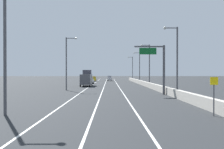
{
  "coord_description": "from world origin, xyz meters",
  "views": [
    {
      "loc": [
        -0.72,
        -2.75,
        3.34
      ],
      "look_at": [
        -0.16,
        47.39,
        2.94
      ],
      "focal_mm": 37.41,
      "sensor_mm": 36.0,
      "label": 1
    }
  ],
  "objects_px": {
    "speed_advisory_sign": "(214,93)",
    "car_yellow_1": "(94,79)",
    "overhead_sign_gantry": "(159,64)",
    "lamp_post_right_third": "(148,62)",
    "car_silver_0": "(109,78)",
    "lamp_post_left_mid": "(68,60)",
    "lamp_post_right_second": "(175,56)",
    "lamp_post_right_fourth": "(139,65)",
    "car_white_2": "(90,81)",
    "lamp_post_right_fifth": "(132,67)",
    "box_truck": "(86,79)",
    "lamp_post_left_near": "(8,42)"
  },
  "relations": [
    {
      "from": "speed_advisory_sign",
      "to": "car_yellow_1",
      "type": "bearing_deg",
      "value": 101.2
    },
    {
      "from": "overhead_sign_gantry",
      "to": "lamp_post_right_third",
      "type": "xyz_separation_m",
      "value": [
        1.64,
        19.59,
        1.04
      ]
    },
    {
      "from": "car_silver_0",
      "to": "car_yellow_1",
      "type": "bearing_deg",
      "value": -133.32
    },
    {
      "from": "speed_advisory_sign",
      "to": "lamp_post_left_mid",
      "type": "distance_m",
      "value": 30.93
    },
    {
      "from": "lamp_post_right_second",
      "to": "car_yellow_1",
      "type": "relative_size",
      "value": 2.43
    },
    {
      "from": "lamp_post_right_third",
      "to": "car_yellow_1",
      "type": "bearing_deg",
      "value": 114.43
    },
    {
      "from": "lamp_post_left_mid",
      "to": "car_yellow_1",
      "type": "xyz_separation_m",
      "value": [
        1.86,
        44.44,
        -4.79
      ]
    },
    {
      "from": "lamp_post_right_second",
      "to": "lamp_post_right_fourth",
      "type": "height_order",
      "value": "same"
    },
    {
      "from": "car_white_2",
      "to": "car_yellow_1",
      "type": "bearing_deg",
      "value": 90.87
    },
    {
      "from": "lamp_post_right_third",
      "to": "lamp_post_right_fifth",
      "type": "height_order",
      "value": "same"
    },
    {
      "from": "overhead_sign_gantry",
      "to": "lamp_post_left_mid",
      "type": "xyz_separation_m",
      "value": [
        -15.42,
        8.61,
        1.04
      ]
    },
    {
      "from": "lamp_post_left_mid",
      "to": "car_yellow_1",
      "type": "relative_size",
      "value": 2.43
    },
    {
      "from": "lamp_post_right_third",
      "to": "lamp_post_right_fifth",
      "type": "xyz_separation_m",
      "value": [
        0.21,
        42.46,
        0.0
      ]
    },
    {
      "from": "overhead_sign_gantry",
      "to": "car_yellow_1",
      "type": "relative_size",
      "value": 1.82
    },
    {
      "from": "car_yellow_1",
      "to": "box_truck",
      "type": "height_order",
      "value": "box_truck"
    },
    {
      "from": "speed_advisory_sign",
      "to": "lamp_post_right_fourth",
      "type": "xyz_separation_m",
      "value": [
        1.63,
        58.47,
        4.0
      ]
    },
    {
      "from": "lamp_post_left_near",
      "to": "lamp_post_left_mid",
      "type": "height_order",
      "value": "same"
    },
    {
      "from": "speed_advisory_sign",
      "to": "box_truck",
      "type": "height_order",
      "value": "box_truck"
    },
    {
      "from": "lamp_post_right_fourth",
      "to": "car_yellow_1",
      "type": "xyz_separation_m",
      "value": [
        -15.63,
        12.23,
        -4.79
      ]
    },
    {
      "from": "lamp_post_right_second",
      "to": "lamp_post_right_fifth",
      "type": "bearing_deg",
      "value": 90.16
    },
    {
      "from": "lamp_post_right_second",
      "to": "lamp_post_right_third",
      "type": "relative_size",
      "value": 1.0
    },
    {
      "from": "overhead_sign_gantry",
      "to": "car_silver_0",
      "type": "bearing_deg",
      "value": 97.25
    },
    {
      "from": "lamp_post_right_fifth",
      "to": "car_silver_0",
      "type": "height_order",
      "value": "lamp_post_right_fifth"
    },
    {
      "from": "lamp_post_right_fifth",
      "to": "box_truck",
      "type": "xyz_separation_m",
      "value": [
        -15.11,
        -39.49,
        -3.94
      ]
    },
    {
      "from": "lamp_post_right_third",
      "to": "car_yellow_1",
      "type": "xyz_separation_m",
      "value": [
        -15.2,
        33.46,
        -4.79
      ]
    },
    {
      "from": "speed_advisory_sign",
      "to": "car_silver_0",
      "type": "height_order",
      "value": "speed_advisory_sign"
    },
    {
      "from": "overhead_sign_gantry",
      "to": "lamp_post_right_second",
      "type": "xyz_separation_m",
      "value": [
        2.03,
        -1.64,
        1.04
      ]
    },
    {
      "from": "lamp_post_right_second",
      "to": "lamp_post_right_third",
      "type": "xyz_separation_m",
      "value": [
        -0.4,
        21.23,
        0.0
      ]
    },
    {
      "from": "speed_advisory_sign",
      "to": "lamp_post_right_fifth",
      "type": "height_order",
      "value": "lamp_post_right_fifth"
    },
    {
      "from": "overhead_sign_gantry",
      "to": "lamp_post_right_third",
      "type": "bearing_deg",
      "value": 85.22
    },
    {
      "from": "lamp_post_right_third",
      "to": "car_white_2",
      "type": "height_order",
      "value": "lamp_post_right_third"
    },
    {
      "from": "speed_advisory_sign",
      "to": "car_white_2",
      "type": "relative_size",
      "value": 0.74
    },
    {
      "from": "lamp_post_left_mid",
      "to": "speed_advisory_sign",
      "type": "bearing_deg",
      "value": -58.86
    },
    {
      "from": "car_silver_0",
      "to": "overhead_sign_gantry",
      "type": "bearing_deg",
      "value": -82.75
    },
    {
      "from": "lamp_post_right_fourth",
      "to": "car_white_2",
      "type": "xyz_separation_m",
      "value": [
        -15.35,
        -5.96,
        -4.84
      ]
    },
    {
      "from": "lamp_post_right_fourth",
      "to": "lamp_post_right_fifth",
      "type": "distance_m",
      "value": 21.23
    },
    {
      "from": "box_truck",
      "to": "car_yellow_1",
      "type": "bearing_deg",
      "value": 90.58
    },
    {
      "from": "car_silver_0",
      "to": "lamp_post_right_fifth",
      "type": "bearing_deg",
      "value": 15.66
    },
    {
      "from": "overhead_sign_gantry",
      "to": "lamp_post_right_second",
      "type": "distance_m",
      "value": 2.81
    },
    {
      "from": "lamp_post_right_fourth",
      "to": "lamp_post_right_fifth",
      "type": "xyz_separation_m",
      "value": [
        -0.22,
        21.23,
        0.0
      ]
    },
    {
      "from": "lamp_post_right_fourth",
      "to": "box_truck",
      "type": "distance_m",
      "value": 24.16
    },
    {
      "from": "overhead_sign_gantry",
      "to": "lamp_post_right_fourth",
      "type": "relative_size",
      "value": 0.75
    },
    {
      "from": "speed_advisory_sign",
      "to": "box_truck",
      "type": "distance_m",
      "value": 42.48
    },
    {
      "from": "overhead_sign_gantry",
      "to": "lamp_post_right_fifth",
      "type": "relative_size",
      "value": 0.75
    },
    {
      "from": "car_yellow_1",
      "to": "lamp_post_right_fourth",
      "type": "bearing_deg",
      "value": -38.04
    },
    {
      "from": "car_yellow_1",
      "to": "box_truck",
      "type": "relative_size",
      "value": 0.54
    },
    {
      "from": "overhead_sign_gantry",
      "to": "car_white_2",
      "type": "relative_size",
      "value": 1.85
    },
    {
      "from": "lamp_post_right_third",
      "to": "lamp_post_left_near",
      "type": "bearing_deg",
      "value": -115.24
    },
    {
      "from": "lamp_post_right_third",
      "to": "lamp_post_left_near",
      "type": "relative_size",
      "value": 1.0
    },
    {
      "from": "overhead_sign_gantry",
      "to": "lamp_post_right_fifth",
      "type": "bearing_deg",
      "value": 88.29
    }
  ]
}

